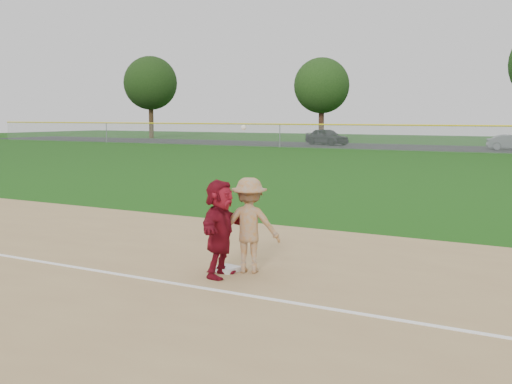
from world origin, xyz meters
The scene contains 9 objects.
ground centered at (0.00, 0.00, 0.00)m, with size 160.00×160.00×0.00m, color #16480D.
foul_line centered at (0.00, -0.80, 0.03)m, with size 60.00×0.10×0.01m, color white.
first_base centered at (0.09, 0.33, 0.06)m, with size 0.37×0.37×0.08m, color silver.
base_runner centered at (0.18, -0.02, 0.85)m, with size 1.54×0.49×1.66m, color maroon.
car_left centered at (-18.33, 46.17, 0.78)m, with size 1.81×4.50×1.53m, color black.
car_mid centered at (-2.05, 45.44, 0.62)m, with size 1.28×3.68×1.21m, color slate.
first_base_play centered at (0.45, 0.50, 0.85)m, with size 1.23×0.98×2.56m.
tree_0 centered at (-44.00, 52.00, 6.59)m, with size 6.40×6.40×9.81m.
tree_1 centered at (-22.00, 53.00, 5.83)m, with size 5.80×5.80×8.75m.
Camera 1 is at (6.07, -8.94, 2.74)m, focal length 45.00 mm.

